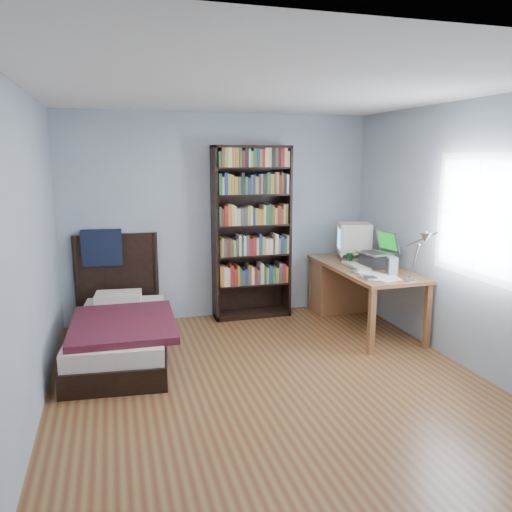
% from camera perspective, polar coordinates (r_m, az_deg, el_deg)
% --- Properties ---
extents(room, '(4.20, 4.24, 2.50)m').
position_cam_1_polar(room, '(4.17, 2.37, 1.21)').
color(room, brown).
rests_on(room, ground).
extents(desk, '(0.75, 1.69, 0.73)m').
position_cam_1_polar(desk, '(6.41, 10.15, -3.00)').
color(desk, brown).
rests_on(desk, floor).
extents(crt_monitor, '(0.50, 0.46, 0.46)m').
position_cam_1_polar(crt_monitor, '(6.28, 11.02, 1.97)').
color(crt_monitor, beige).
rests_on(crt_monitor, desk).
extents(laptop, '(0.39, 0.38, 0.42)m').
position_cam_1_polar(laptop, '(5.88, 13.52, -0.16)').
color(laptop, '#2D2D30').
rests_on(laptop, desk).
extents(desk_lamp, '(0.22, 0.49, 0.58)m').
position_cam_1_polar(desk_lamp, '(4.90, 18.55, 1.45)').
color(desk_lamp, '#99999E').
rests_on(desk_lamp, desk).
extents(keyboard, '(0.18, 0.44, 0.04)m').
position_cam_1_polar(keyboard, '(5.86, 11.39, -1.12)').
color(keyboard, beige).
rests_on(keyboard, desk).
extents(speaker, '(0.11, 0.11, 0.19)m').
position_cam_1_polar(speaker, '(5.57, 15.30, -1.10)').
color(speaker, '#969699').
rests_on(speaker, desk).
extents(soda_can, '(0.07, 0.07, 0.13)m').
position_cam_1_polar(soda_can, '(6.03, 10.64, -0.24)').
color(soda_can, '#083D17').
rests_on(soda_can, desk).
extents(mouse, '(0.06, 0.10, 0.03)m').
position_cam_1_polar(mouse, '(6.16, 10.74, -0.49)').
color(mouse, silver).
rests_on(mouse, desk).
extents(phone_silver, '(0.07, 0.11, 0.02)m').
position_cam_1_polar(phone_silver, '(5.59, 11.12, -1.75)').
color(phone_silver, '#B8B8BD').
rests_on(phone_silver, desk).
extents(phone_grey, '(0.05, 0.09, 0.02)m').
position_cam_1_polar(phone_grey, '(5.40, 11.97, -2.24)').
color(phone_grey, '#969699').
rests_on(phone_grey, desk).
extents(external_drive, '(0.12, 0.12, 0.02)m').
position_cam_1_polar(external_drive, '(5.31, 12.95, -2.51)').
color(external_drive, '#969699').
rests_on(external_drive, desk).
extents(bookshelf, '(0.95, 0.30, 2.11)m').
position_cam_1_polar(bookshelf, '(6.13, -0.50, 2.65)').
color(bookshelf, black).
rests_on(bookshelf, floor).
extents(bed, '(1.08, 2.02, 1.16)m').
position_cam_1_polar(bed, '(5.33, -15.26, -7.96)').
color(bed, black).
rests_on(bed, floor).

